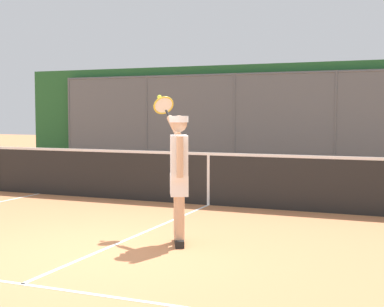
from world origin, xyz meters
TOP-DOWN VIEW (x-y plane):
  - ground_plane at (0.00, 0.00)m, footprint 60.00×60.00m
  - court_line_markings at (0.00, 1.51)m, footprint 7.59×9.37m
  - fence_backdrop at (0.00, -10.34)m, footprint 17.09×1.37m
  - tennis_net at (0.00, -3.89)m, footprint 9.75×0.09m
  - tennis_player at (-0.73, -0.89)m, footprint 0.90×1.15m

SIDE VIEW (x-z plane):
  - ground_plane at x=0.00m, z-range 0.00..0.00m
  - court_line_markings at x=0.00m, z-range 0.00..0.01m
  - tennis_net at x=0.00m, z-range -0.04..1.03m
  - tennis_player at x=-0.73m, z-range -0.01..1.92m
  - fence_backdrop at x=0.00m, z-range -0.01..3.06m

